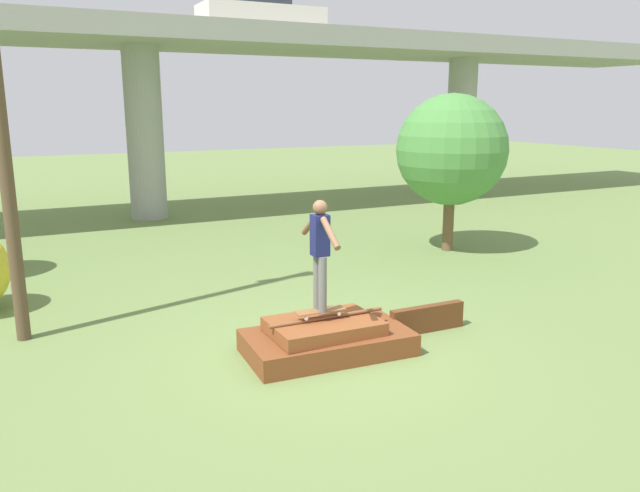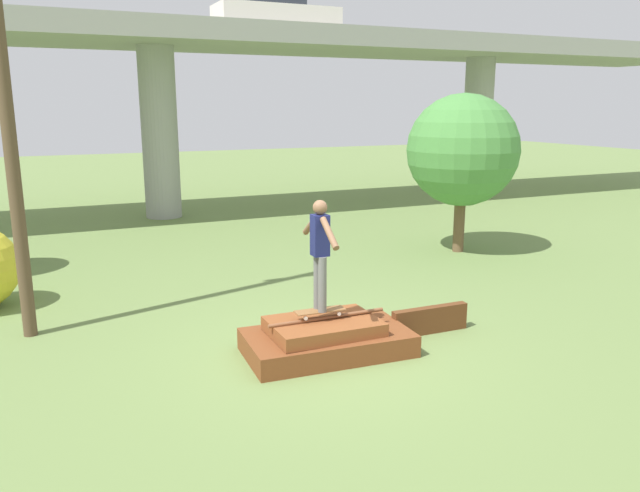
# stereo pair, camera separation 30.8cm
# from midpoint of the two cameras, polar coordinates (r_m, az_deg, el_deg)

# --- Properties ---
(ground_plane) EXTENTS (80.00, 80.00, 0.00)m
(ground_plane) POSITION_cam_midpoint_polar(r_m,az_deg,el_deg) (9.06, -0.31, -9.74)
(ground_plane) COLOR olive
(scrap_pile) EXTENTS (2.40, 1.41, 0.56)m
(scrap_pile) POSITION_cam_midpoint_polar(r_m,az_deg,el_deg) (8.97, -0.39, -8.46)
(scrap_pile) COLOR brown
(scrap_pile) RESTS_ON ground_plane
(scrap_plank_loose) EXTENTS (1.29, 0.16, 0.42)m
(scrap_plank_loose) POSITION_cam_midpoint_polar(r_m,az_deg,el_deg) (9.91, 8.88, -6.59)
(scrap_plank_loose) COLOR #5B3319
(scrap_plank_loose) RESTS_ON ground_plane
(skateboard) EXTENTS (0.73, 0.25, 0.09)m
(skateboard) POSITION_cam_midpoint_polar(r_m,az_deg,el_deg) (8.83, -1.01, -5.96)
(skateboard) COLOR brown
(skateboard) RESTS_ON scrap_pile
(skater) EXTENTS (0.23, 1.18, 1.56)m
(skater) POSITION_cam_midpoint_polar(r_m,az_deg,el_deg) (8.58, -1.03, -0.16)
(skater) COLOR slate
(skater) RESTS_ON skateboard
(highway_overpass) EXTENTS (44.00, 4.71, 5.80)m
(highway_overpass) POSITION_cam_midpoint_polar(r_m,az_deg,el_deg) (20.10, -16.61, 17.00)
(highway_overpass) COLOR #9E9E99
(highway_overpass) RESTS_ON ground_plane
(car_on_overpass_left) EXTENTS (4.05, 1.64, 1.39)m
(car_on_overpass_left) POSITION_cam_midpoint_polar(r_m,az_deg,el_deg) (21.87, -5.92, 20.37)
(car_on_overpass_left) COLOR silver
(car_on_overpass_left) RESTS_ON highway_overpass
(tree_behind_right) EXTENTS (2.62, 2.62, 3.74)m
(tree_behind_right) POSITION_cam_midpoint_polar(r_m,az_deg,el_deg) (15.16, 11.37, 8.59)
(tree_behind_right) COLOR brown
(tree_behind_right) RESTS_ON ground_plane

